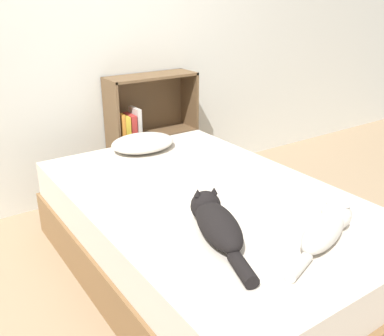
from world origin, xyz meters
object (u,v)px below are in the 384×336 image
Objects in this scene: cat_dark at (216,222)px; bookshelf at (148,131)px; pillow at (143,143)px; bed at (207,235)px; cat_light at (326,227)px.

bookshelf reaches higher than cat_dark.
cat_dark is (-0.28, -1.20, 0.01)m from pillow.
cat_light is at bearing -77.30° from bed.
pillow reaches higher than bed.
pillow is 0.81× the size of cat_light.
bed is 0.54m from cat_dark.
bed is 0.76m from cat_light.
pillow is 1.51m from cat_light.
pillow is 1.23m from cat_dark.
bed is 1.33m from bookshelf.
bed is 3.40× the size of cat_dark.
bed is at bearing -104.41° from bookshelf.
cat_light is at bearing -95.13° from bookshelf.
pillow is at bearing -122.63° from bookshelf.
cat_light is at bearing -86.09° from pillow.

